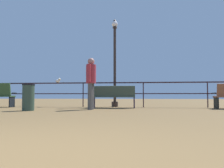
# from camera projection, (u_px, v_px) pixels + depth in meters

# --- Properties ---
(pier_railing) EXTENTS (18.11, 0.05, 1.06)m
(pier_railing) POSITION_uv_depth(u_px,v_px,m) (113.00, 88.00, 9.30)
(pier_railing) COLOR #2D1B23
(pier_railing) RESTS_ON ground_plane
(bench_near_left) EXTENTS (1.70, 0.62, 0.86)m
(bench_near_left) POSITION_uv_depth(u_px,v_px,m) (113.00, 95.00, 8.57)
(bench_near_left) COLOR #33453C
(bench_near_left) RESTS_ON ground_plane
(lamppost_center) EXTENTS (0.28, 0.28, 3.91)m
(lamppost_center) POSITION_uv_depth(u_px,v_px,m) (115.00, 62.00, 9.66)
(lamppost_center) COLOR #312723
(lamppost_center) RESTS_ON ground_plane
(person_at_railing) EXTENTS (0.35, 0.58, 1.81)m
(person_at_railing) POSITION_uv_depth(u_px,v_px,m) (91.00, 80.00, 7.64)
(person_at_railing) COLOR #4D4C4B
(person_at_railing) RESTS_ON ground_plane
(seagull_on_rail) EXTENTS (0.36, 0.30, 0.20)m
(seagull_on_rail) POSITION_uv_depth(u_px,v_px,m) (58.00, 81.00, 9.59)
(seagull_on_rail) COLOR white
(seagull_on_rail) RESTS_ON pier_railing
(trash_bin) EXTENTS (0.40, 0.40, 0.86)m
(trash_bin) POSITION_uv_depth(u_px,v_px,m) (28.00, 97.00, 7.07)
(trash_bin) COLOR #2E4335
(trash_bin) RESTS_ON ground_plane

